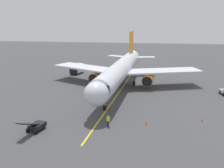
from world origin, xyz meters
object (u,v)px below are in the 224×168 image
(box_truck_near_nose, at_px, (77,69))
(safety_cone_nose_left, at_px, (146,123))
(ground_crew_marshaller, at_px, (108,121))
(belt_loader_portside, at_px, (36,126))
(safety_cone_nose_right, at_px, (202,120))
(airplane, at_px, (121,70))

(box_truck_near_nose, height_order, safety_cone_nose_left, box_truck_near_nose)
(box_truck_near_nose, relative_size, safety_cone_nose_left, 8.97)
(ground_crew_marshaller, relative_size, belt_loader_portside, 0.36)
(safety_cone_nose_right, bearing_deg, box_truck_near_nose, -46.17)
(box_truck_near_nose, relative_size, safety_cone_nose_right, 8.97)
(safety_cone_nose_left, xyz_separation_m, safety_cone_nose_right, (-8.00, -2.60, 0.00))
(safety_cone_nose_left, bearing_deg, safety_cone_nose_right, -162.02)
(ground_crew_marshaller, bearing_deg, box_truck_near_nose, -66.08)
(airplane, bearing_deg, ground_crew_marshaller, 92.84)
(airplane, relative_size, box_truck_near_nose, 8.17)
(airplane, distance_m, box_truck_near_nose, 18.91)
(safety_cone_nose_left, bearing_deg, belt_loader_portside, 16.53)
(airplane, xyz_separation_m, safety_cone_nose_left, (-6.20, 18.89, -3.73))
(ground_crew_marshaller, distance_m, box_truck_near_nose, 36.27)
(belt_loader_portside, height_order, safety_cone_nose_left, belt_loader_portside)
(airplane, relative_size, safety_cone_nose_left, 73.34)
(ground_crew_marshaller, relative_size, safety_cone_nose_left, 3.11)
(airplane, relative_size, ground_crew_marshaller, 23.59)
(ground_crew_marshaller, height_order, box_truck_near_nose, box_truck_near_nose)
(airplane, bearing_deg, safety_cone_nose_left, 108.17)
(airplane, height_order, box_truck_near_nose, airplane)
(box_truck_near_nose, xyz_separation_m, belt_loader_portside, (-5.41, 35.96, -0.67))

